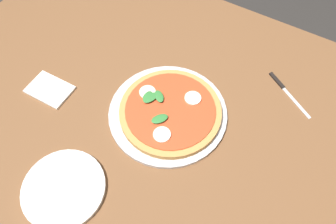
% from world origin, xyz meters
% --- Properties ---
extents(ground_plane, '(6.00, 6.00, 0.00)m').
position_xyz_m(ground_plane, '(0.00, 0.00, 0.00)').
color(ground_plane, '#2D2B28').
extents(dining_table, '(1.50, 1.06, 0.75)m').
position_xyz_m(dining_table, '(0.00, 0.00, 0.67)').
color(dining_table, brown).
rests_on(dining_table, ground_plane).
extents(serving_tray, '(0.34, 0.34, 0.01)m').
position_xyz_m(serving_tray, '(-0.03, -0.00, 0.76)').
color(serving_tray, silver).
rests_on(serving_tray, dining_table).
extents(pizza, '(0.29, 0.29, 0.03)m').
position_xyz_m(pizza, '(-0.03, -0.00, 0.78)').
color(pizza, tan).
rests_on(pizza, serving_tray).
extents(plate_white, '(0.21, 0.21, 0.01)m').
position_xyz_m(plate_white, '(0.08, 0.32, 0.76)').
color(plate_white, white).
rests_on(plate_white, dining_table).
extents(napkin, '(0.13, 0.09, 0.01)m').
position_xyz_m(napkin, '(0.32, 0.11, 0.76)').
color(napkin, white).
rests_on(napkin, dining_table).
extents(knife, '(0.16, 0.11, 0.01)m').
position_xyz_m(knife, '(-0.28, -0.26, 0.76)').
color(knife, black).
rests_on(knife, dining_table).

